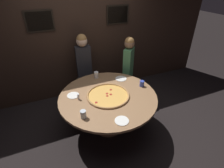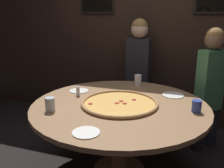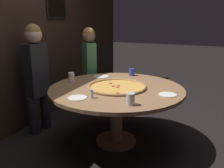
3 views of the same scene
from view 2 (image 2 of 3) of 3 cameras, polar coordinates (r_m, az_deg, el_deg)
back_wall at (r=3.61m, az=8.97°, el=11.63°), size 6.40×0.08×2.60m
dining_table at (r=2.41m, az=1.76°, el=-7.30°), size 1.66×1.66×0.74m
giant_pizza at (r=2.35m, az=1.80°, el=-4.35°), size 0.73×0.73×0.03m
drink_cup_beside_pizza at (r=2.25m, az=-13.97°, el=-4.52°), size 0.09×0.09×0.12m
drink_cup_near_left at (r=2.28m, az=18.78°, el=-4.83°), size 0.08×0.08×0.11m
drink_cup_centre_back at (r=2.94m, az=5.95°, el=0.85°), size 0.08×0.08×0.13m
white_plate_right_side at (r=2.76m, az=-7.54°, el=-1.55°), size 0.21×0.21×0.01m
white_plate_near_front at (r=1.83m, az=-5.95°, el=-10.97°), size 0.20×0.20×0.01m
white_plate_left_side at (r=2.67m, az=13.76°, el=-2.48°), size 0.22×0.22×0.01m
condiment_shaker at (r=2.60m, az=-7.77°, el=-1.62°), size 0.04×0.04×0.10m
diner_far_left at (r=3.02m, az=21.48°, el=0.23°), size 0.34×0.34×1.42m
diner_side_right at (r=3.41m, az=6.06°, el=3.76°), size 0.38×0.22×1.50m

